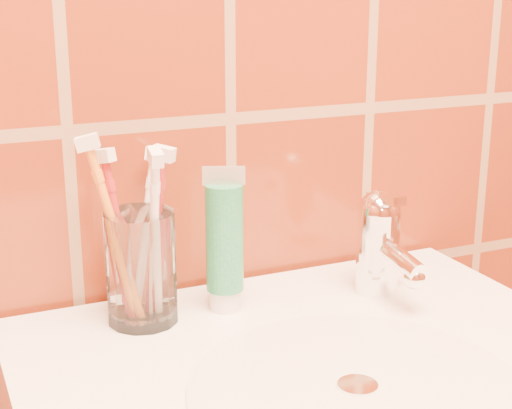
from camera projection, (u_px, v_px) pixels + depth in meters
name	position (u px, v px, depth m)	size (l,w,h in m)	color
glass_tumbler	(141.00, 268.00, 0.80)	(0.07, 0.07, 0.12)	white
toothpaste_tube	(225.00, 244.00, 0.83)	(0.04, 0.04, 0.16)	white
faucet	(380.00, 239.00, 0.88)	(0.05, 0.11, 0.12)	white
toothbrush_0	(154.00, 240.00, 0.78)	(0.03, 0.07, 0.20)	white
toothbrush_1	(116.00, 234.00, 0.78)	(0.07, 0.04, 0.21)	orange
toothbrush_2	(145.00, 234.00, 0.83)	(0.07, 0.07, 0.18)	silver
toothbrush_3	(121.00, 239.00, 0.80)	(0.04, 0.05, 0.19)	#A62423
toothbrush_4	(155.00, 235.00, 0.80)	(0.04, 0.04, 0.19)	maroon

